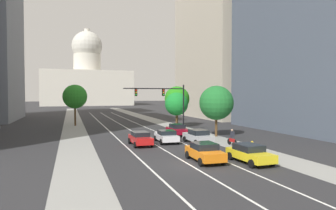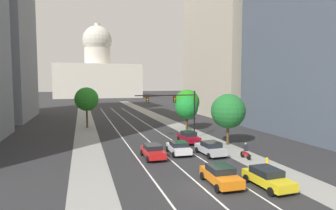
{
  "view_description": "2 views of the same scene",
  "coord_description": "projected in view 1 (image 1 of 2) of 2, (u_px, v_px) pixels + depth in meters",
  "views": [
    {
      "loc": [
        -8.63,
        -21.06,
        5.36
      ],
      "look_at": [
        2.46,
        12.68,
        4.14
      ],
      "focal_mm": 31.94,
      "sensor_mm": 36.0,
      "label": 1
    },
    {
      "loc": [
        -8.63,
        -18.78,
        7.98
      ],
      "look_at": [
        0.46,
        10.97,
        5.49
      ],
      "focal_mm": 30.29,
      "sensor_mm": 36.0,
      "label": 2
    }
  ],
  "objects": [
    {
      "name": "car_silver",
      "position": [
        198.0,
        136.0,
        32.96
      ],
      "size": [
        2.21,
        4.36,
        1.52
      ],
      "rotation": [
        0.0,
        0.0,
        1.61
      ],
      "color": "#B2B5BA",
      "rests_on": "ground"
    },
    {
      "name": "lane_stripe_left",
      "position": [
        108.0,
        130.0,
        45.61
      ],
      "size": [
        0.16,
        90.0,
        0.01
      ],
      "primitive_type": "cube",
      "color": "white",
      "rests_on": "ground"
    },
    {
      "name": "street_tree_near_right",
      "position": [
        177.0,
        104.0,
        48.65
      ],
      "size": [
        3.8,
        3.8,
        5.77
      ],
      "color": "#51381E",
      "rests_on": "ground"
    },
    {
      "name": "street_tree_mid_left",
      "position": [
        75.0,
        97.0,
        51.48
      ],
      "size": [
        4.14,
        4.14,
        7.13
      ],
      "color": "#51381E",
      "rests_on": "ground"
    },
    {
      "name": "car_orange",
      "position": [
        205.0,
        152.0,
        23.94
      ],
      "size": [
        2.22,
        4.29,
        1.5
      ],
      "rotation": [
        0.0,
        0.0,
        1.54
      ],
      "color": "orange",
      "rests_on": "ground"
    },
    {
      "name": "ground_plane",
      "position": [
        115.0,
        121.0,
        60.84
      ],
      "size": [
        400.0,
        400.0,
        0.0
      ],
      "primitive_type": "plane",
      "color": "#2B2B2D"
    },
    {
      "name": "car_white",
      "position": [
        166.0,
        136.0,
        33.4
      ],
      "size": [
        2.27,
        4.2,
        1.4
      ],
      "rotation": [
        0.0,
        0.0,
        1.52
      ],
      "color": "silver",
      "rests_on": "ground"
    },
    {
      "name": "lane_stripe_right",
      "position": [
        148.0,
        128.0,
        47.6
      ],
      "size": [
        0.16,
        90.0,
        0.01
      ],
      "primitive_type": "cube",
      "color": "white",
      "rests_on": "ground"
    },
    {
      "name": "street_tree_mid_right",
      "position": [
        177.0,
        99.0,
        50.07
      ],
      "size": [
        4.2,
        4.2,
        6.79
      ],
      "color": "#51381E",
      "rests_on": "ground"
    },
    {
      "name": "sidewalk_right",
      "position": [
        160.0,
        122.0,
        58.62
      ],
      "size": [
        3.44,
        130.0,
        0.01
      ],
      "primitive_type": "cube",
      "color": "gray",
      "rests_on": "ground"
    },
    {
      "name": "capitol_building",
      "position": [
        87.0,
        80.0,
        153.99
      ],
      "size": [
        43.88,
        24.41,
        39.18
      ],
      "color": "beige",
      "rests_on": "ground"
    },
    {
      "name": "fire_hydrant",
      "position": [
        252.0,
        146.0,
        28.75
      ],
      "size": [
        0.26,
        0.35,
        0.91
      ],
      "color": "yellow",
      "rests_on": "ground"
    },
    {
      "name": "traffic_signal_mast",
      "position": [
        165.0,
        98.0,
        41.4
      ],
      "size": [
        8.67,
        0.39,
        6.8
      ],
      "color": "black",
      "rests_on": "ground"
    },
    {
      "name": "lane_stripe_center",
      "position": [
        128.0,
        129.0,
        46.6
      ],
      "size": [
        0.16,
        90.0,
        0.01
      ],
      "primitive_type": "cube",
      "color": "white",
      "rests_on": "ground"
    },
    {
      "name": "street_tree_far_right",
      "position": [
        216.0,
        103.0,
        38.19
      ],
      "size": [
        4.4,
        4.4,
        6.53
      ],
      "color": "#51381E",
      "rests_on": "ground"
    },
    {
      "name": "car_red",
      "position": [
        140.0,
        138.0,
        31.59
      ],
      "size": [
        2.0,
        4.26,
        1.45
      ],
      "rotation": [
        0.0,
        0.0,
        1.58
      ],
      "color": "red",
      "rests_on": "ground"
    },
    {
      "name": "car_yellow",
      "position": [
        250.0,
        153.0,
        23.48
      ],
      "size": [
        2.14,
        4.39,
        1.45
      ],
      "rotation": [
        0.0,
        0.0,
        1.6
      ],
      "color": "yellow",
      "rests_on": "ground"
    },
    {
      "name": "sidewalk_left",
      "position": [
        74.0,
        125.0,
        53.58
      ],
      "size": [
        3.44,
        130.0,
        0.01
      ],
      "primitive_type": "cube",
      "color": "gray",
      "rests_on": "ground"
    },
    {
      "name": "cyclist",
      "position": [
        232.0,
        137.0,
        31.52
      ],
      "size": [
        0.38,
        1.7,
        1.72
      ],
      "rotation": [
        0.0,
        0.0,
        1.65
      ],
      "color": "black",
      "rests_on": "ground"
    },
    {
      "name": "car_crimson",
      "position": [
        177.0,
        130.0,
        39.29
      ],
      "size": [
        2.08,
        4.26,
        1.51
      ],
      "rotation": [
        0.0,
        0.0,
        1.6
      ],
      "color": "maroon",
      "rests_on": "ground"
    },
    {
      "name": "office_tower_far_right",
      "position": [
        231.0,
        11.0,
        72.6
      ],
      "size": [
        19.74,
        27.89,
        51.5
      ],
      "color": "#B7AD99",
      "rests_on": "ground"
    }
  ]
}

